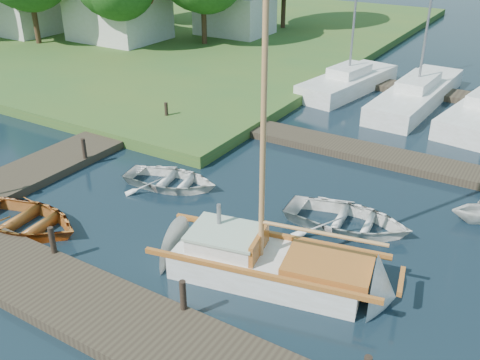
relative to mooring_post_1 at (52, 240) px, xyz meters
The scene contains 18 objects.
ground 5.87m from the mooring_post_1, 59.04° to the left, with size 160.00×160.00×0.00m, color black.
near_dock 3.21m from the mooring_post_1, 18.43° to the right, with size 18.00×2.20×0.30m, color #32291E.
left_dock 8.62m from the mooring_post_1, 125.54° to the left, with size 2.20×18.00×0.30m, color #32291E.
far_dock 12.55m from the mooring_post_1, 66.50° to the left, with size 14.00×1.60×0.30m, color #32291E.
shore 36.80m from the mooring_post_1, 132.80° to the left, with size 50.00×40.00×0.50m, color #305B26.
mooring_post_1 is the anchor object (origin of this frame).
mooring_post_2 4.50m from the mooring_post_1, ahead, with size 0.16×0.16×0.80m, color black.
mooring_post_4 6.40m from the mooring_post_1, 128.66° to the left, with size 0.16×0.16×0.80m, color black.
mooring_post_5 10.77m from the mooring_post_1, 111.80° to the left, with size 0.16×0.16×0.80m, color black.
sailboat 6.13m from the mooring_post_1, 24.36° to the left, with size 7.40×3.35×9.83m.
dinghy 2.33m from the mooring_post_1, 162.31° to the left, with size 2.85×4.00×0.83m, color #945118.
tender_a 5.32m from the mooring_post_1, 90.86° to the left, with size 2.46×3.44×0.71m, color beige.
tender_c 8.67m from the mooring_post_1, 43.38° to the left, with size 2.78×3.90×0.81m, color beige.
marina_boat_0 19.35m from the mooring_post_1, 86.77° to the left, with size 3.32×7.38×9.97m.
marina_boat_1 19.73m from the mooring_post_1, 75.80° to the left, with size 2.60×9.31×10.71m.
house_a 27.11m from the mooring_post_1, 128.99° to the left, with size 6.30×5.00×6.29m.
house_b 31.47m from the mooring_post_1, 142.77° to the left, with size 5.77×4.50×5.79m.
house_c 29.22m from the mooring_post_1, 112.17° to the left, with size 5.25×4.00×5.28m.
Camera 1 is at (7.90, -12.83, 8.80)m, focal length 40.00 mm.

